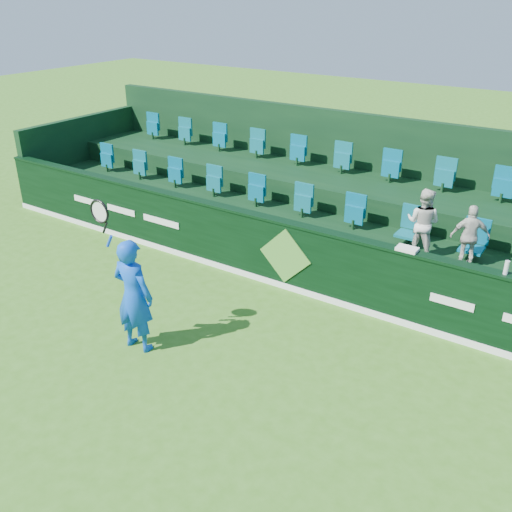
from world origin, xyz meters
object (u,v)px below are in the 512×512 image
Objects in this scene: tennis_player at (133,295)px; spectator_middle at (470,236)px; towel at (407,249)px; spectator_left at (423,223)px; drinks_bottle at (506,268)px.

tennis_player is 5.74m from spectator_middle.
towel is at bearing 33.00° from spectator_middle.
tennis_player is at bearing -136.25° from towel.
spectator_middle is 1.32m from towel.
spectator_left is (3.07, 4.18, 0.48)m from tennis_player.
towel is (3.20, 3.06, 0.42)m from tennis_player.
tennis_player is at bearing 22.22° from spectator_middle.
spectator_middle reaches higher than towel.
towel is (-0.71, -1.12, 0.01)m from spectator_middle.
drinks_bottle is at bearing 149.03° from spectator_left.
spectator_middle is 3.30× the size of towel.
spectator_left reaches higher than drinks_bottle.
spectator_middle is at bearing -176.84° from spectator_left.
spectator_middle is (3.91, 4.18, 0.41)m from tennis_player.
spectator_left is 1.13m from towel.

